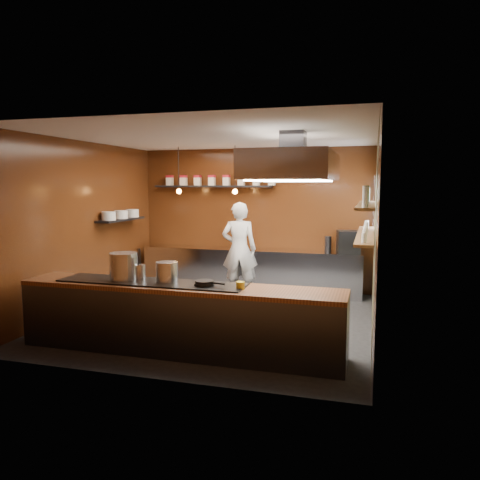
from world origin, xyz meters
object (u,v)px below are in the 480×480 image
(extractor_hood, at_px, (293,166))
(espresso_machine, at_px, (348,241))
(stockpot_large, at_px, (124,266))
(chef, at_px, (239,249))
(stockpot_small, at_px, (167,272))

(extractor_hood, height_order, espresso_machine, extractor_hood)
(extractor_hood, bearing_deg, espresso_machine, 75.33)
(extractor_hood, distance_m, stockpot_large, 2.79)
(stockpot_large, xyz_separation_m, chef, (0.68, 3.33, -0.18))
(extractor_hood, bearing_deg, stockpot_small, -141.31)
(extractor_hood, bearing_deg, chef, 123.80)
(stockpot_large, height_order, stockpot_small, stockpot_large)
(stockpot_large, relative_size, chef, 0.20)
(stockpot_large, xyz_separation_m, espresso_machine, (2.79, 3.83, -0.01))
(espresso_machine, bearing_deg, extractor_hood, -115.97)
(stockpot_large, bearing_deg, espresso_machine, 53.90)
(stockpot_small, bearing_deg, chef, 89.09)
(stockpot_large, distance_m, chef, 3.40)
(stockpot_small, relative_size, espresso_machine, 0.68)
(chef, bearing_deg, espresso_machine, -177.43)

